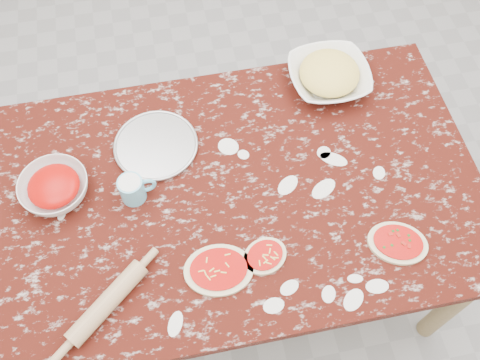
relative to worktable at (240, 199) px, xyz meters
name	(u,v)px	position (x,y,z in m)	size (l,w,h in m)	color
ground	(240,268)	(0.00, 0.00, -0.67)	(4.00, 4.00, 0.00)	gray
worktable	(240,199)	(0.00, 0.00, 0.00)	(1.60, 1.00, 0.75)	#340D08
pizza_tray	(156,146)	(-0.25, 0.22, 0.09)	(0.28, 0.28, 0.01)	#B2B2B7
sauce_bowl	(55,188)	(-0.59, 0.10, 0.12)	(0.22, 0.22, 0.07)	white
cheese_bowl	(329,77)	(0.41, 0.37, 0.12)	(0.29, 0.29, 0.07)	white
flour_mug	(133,189)	(-0.34, 0.04, 0.13)	(0.12, 0.08, 0.09)	#67BFE2
pizza_left	(219,270)	(-0.12, -0.27, 0.09)	(0.23, 0.19, 0.02)	beige
pizza_mid	(265,256)	(0.03, -0.25, 0.09)	(0.17, 0.16, 0.02)	beige
pizza_right	(398,243)	(0.44, -0.29, 0.09)	(0.23, 0.20, 0.02)	beige
rolling_pin	(107,303)	(-0.45, -0.31, 0.11)	(0.06, 0.06, 0.28)	tan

